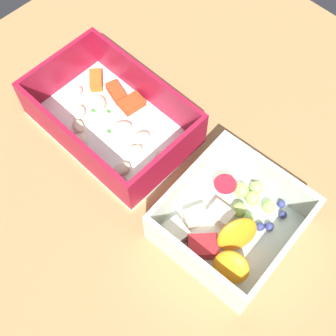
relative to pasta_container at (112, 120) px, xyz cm
name	(u,v)px	position (x,y,z in cm)	size (l,w,h in cm)	color
table_surface	(172,193)	(12.08, -1.05, -3.06)	(80.00, 80.00, 2.00)	#9E7547
pasta_container	(112,120)	(0.00, 0.00, 0.00)	(21.36, 13.90, 6.52)	white
fruit_bowl	(230,223)	(20.62, -0.07, 0.00)	(15.19, 15.84, 6.02)	silver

